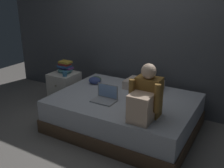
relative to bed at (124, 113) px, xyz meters
The scene contains 10 objects.
ground_plane 0.43m from the bed, 123.69° to the right, with size 8.00×8.00×0.00m, color gray.
wall_back 1.44m from the bed, 102.53° to the left, with size 5.60×0.10×2.70m, color #4C4F54.
bed is the anchor object (origin of this frame).
nightstand 1.32m from the bed, behind, with size 0.44×0.46×0.58m.
person_sitting 0.82m from the bed, 40.29° to the right, with size 0.39×0.44×0.66m.
laptop 0.42m from the bed, 126.76° to the right, with size 0.32×0.23×0.22m.
pillow 0.56m from the bed, 77.63° to the left, with size 0.56×0.36×0.13m, color beige.
book_stack 1.39m from the bed, 168.58° to the left, with size 0.23×0.18×0.21m.
mug 1.24m from the bed, behind, with size 0.08×0.08×0.09m, color teal.
clothes_pile 0.82m from the bed, 155.87° to the left, with size 0.21×0.25×0.11m.
Camera 1 is at (1.75, -2.72, 1.93)m, focal length 41.30 mm.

